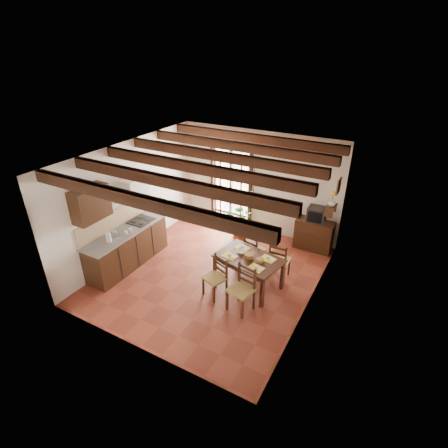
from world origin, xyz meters
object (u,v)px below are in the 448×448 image
Objects in this scene: chair_near_left at (215,284)px; chair_far_left at (254,256)px; pendant_lamp at (253,198)px; chair_far_right at (279,267)px; potted_plant at (240,219)px; sideboard at (314,235)px; chair_near_right at (241,297)px; crt_tv at (317,214)px; kitchen_counter at (128,247)px; dining_table at (249,261)px.

chair_far_left is (0.27, 1.37, -0.00)m from chair_near_left.
pendant_lamp is (0.47, 0.72, 1.79)m from chair_near_left.
pendant_lamp is (-0.47, -0.52, 1.79)m from chair_far_right.
sideboard is at bearing 12.31° from potted_plant.
chair_near_left reaches higher than chair_far_left.
chair_near_right is 1.98m from pendant_lamp.
crt_tv is at bearing 69.35° from pendant_lamp.
sideboard is at bearing 69.40° from pendant_lamp.
pendant_lamp is at bearing -112.89° from crt_tv.
chair_near_left is 3.10m from sideboard.
pendant_lamp is (0.20, -0.65, 1.80)m from chair_far_left.
crt_tv reaches higher than chair_near_right.
chair_far_right is 0.99× the size of sideboard.
kitchen_counter is 3.36m from pendant_lamp.
potted_plant is at bearing 129.66° from chair_near_right.
chair_near_right reaches higher than dining_table.
dining_table is at bearing 12.02° from kitchen_counter.
potted_plant is at bearing 126.06° from chair_near_left.
chair_far_right is 2.00m from potted_plant.
chair_far_left is at bearing 116.10° from dining_table.
chair_near_right is 1.15× the size of pendant_lamp.
chair_near_left is 0.98× the size of chair_far_right.
crt_tv is at bearing 37.57° from kitchen_counter.
chair_near_left reaches higher than sideboard.
crt_tv reaches higher than sideboard.
kitchen_counter reaches higher than chair_far_left.
potted_plant is (-0.92, 1.05, 0.29)m from chair_far_left.
chair_near_right is 0.45× the size of potted_plant.
chair_far_left is at bearing 27.01° from kitchen_counter.
chair_far_left is at bearing -123.71° from sideboard.
pendant_lamp reaches higher than potted_plant.
potted_plant is at bearing -37.42° from chair_far_right.
chair_near_left is at bearing -116.29° from crt_tv.
chair_near_right reaches higher than chair_near_left.
chair_near_right is (0.67, -0.13, 0.02)m from chair_near_left.
chair_near_right is 3.02m from sideboard.
chair_far_right reaches higher than chair_near_left.
chair_near_right reaches higher than sideboard.
chair_near_right is at bearing -63.88° from dining_table.
kitchen_counter is 1.03× the size of potted_plant.
kitchen_counter is at bearing 19.33° from chair_far_right.
crt_tv reaches higher than chair_far_left.
crt_tv is at bearing -110.62° from chair_far_left.
chair_far_right is 1.92m from pendant_lamp.
kitchen_counter is 2.31× the size of chair_near_right.
dining_table is 0.85m from chair_far_right.
chair_near_right is at bearing -62.64° from potted_plant.
potted_plant is at bearing 123.37° from pendant_lamp.
chair_far_right reaches higher than dining_table.
chair_near_left is 1.55m from chair_far_right.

